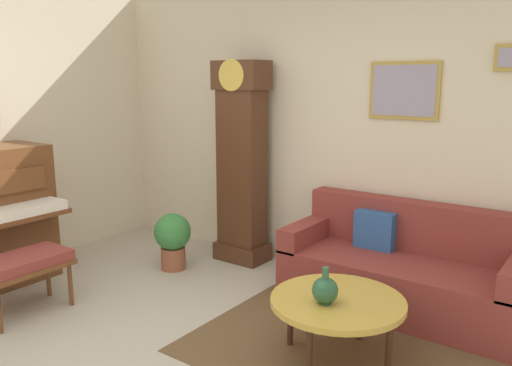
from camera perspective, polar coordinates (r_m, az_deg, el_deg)
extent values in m
cube|color=beige|center=(4.93, 7.90, 6.19)|extent=(5.30, 0.10, 2.80)
cube|color=#B28E3D|center=(4.33, 26.51, 12.37)|extent=(0.24, 0.03, 0.20)
cube|color=#998EA8|center=(4.32, 26.47, 12.38)|extent=(0.18, 0.01, 0.14)
cube|color=#B28E3D|center=(4.54, 16.12, 9.85)|extent=(0.60, 0.03, 0.48)
cube|color=#998EA8|center=(4.53, 16.04, 9.84)|extent=(0.54, 0.01, 0.42)
cube|color=brown|center=(3.77, 9.80, -17.94)|extent=(2.10, 1.50, 0.01)
cube|color=brown|center=(4.50, -24.43, -8.59)|extent=(0.42, 0.70, 0.04)
cube|color=maroon|center=(4.48, -24.49, -7.87)|extent=(0.40, 0.68, 0.08)
cylinder|color=brown|center=(4.58, -19.91, -10.54)|extent=(0.04, 0.04, 0.36)
cylinder|color=brown|center=(4.84, -22.08, -9.53)|extent=(0.04, 0.04, 0.36)
cube|color=#4C2B19|center=(5.38, -1.52, -7.55)|extent=(0.52, 0.34, 0.18)
cube|color=#4C2B19|center=(5.18, -1.57, 0.85)|extent=(0.44, 0.28, 1.78)
cube|color=#4C2B19|center=(5.09, -1.63, 11.87)|extent=(0.52, 0.32, 0.28)
cylinder|color=gold|center=(4.97, -2.75, 11.87)|extent=(0.30, 0.02, 0.30)
cylinder|color=gold|center=(5.13, -1.91, 1.43)|extent=(0.03, 0.03, 0.70)
cube|color=maroon|center=(4.40, 15.73, -10.77)|extent=(1.90, 0.80, 0.42)
cube|color=maroon|center=(4.54, 17.34, -4.71)|extent=(1.90, 0.20, 0.44)
cube|color=maroon|center=(4.64, 5.91, -5.41)|extent=(0.18, 0.80, 0.20)
cube|color=#2D5699|center=(4.51, 13.03, -5.12)|extent=(0.34, 0.12, 0.32)
cylinder|color=gold|center=(3.47, 9.05, -12.85)|extent=(0.88, 0.88, 0.04)
torus|color=#3D2316|center=(3.47, 9.05, -12.85)|extent=(0.88, 0.88, 0.04)
cylinder|color=#3D2316|center=(3.86, 11.45, -13.96)|extent=(0.04, 0.04, 0.40)
cylinder|color=#3D2316|center=(3.44, 14.53, -17.43)|extent=(0.04, 0.04, 0.40)
cylinder|color=#3D2316|center=(3.29, 5.91, -18.57)|extent=(0.04, 0.04, 0.40)
cylinder|color=#3D2316|center=(3.72, 3.83, -14.73)|extent=(0.04, 0.04, 0.40)
cylinder|color=#234C33|center=(3.39, 7.63, -12.96)|extent=(0.09, 0.09, 0.01)
sphere|color=#285638|center=(3.35, 7.67, -11.73)|extent=(0.17, 0.17, 0.17)
cylinder|color=#285638|center=(3.31, 7.72, -9.90)|extent=(0.04, 0.04, 0.08)
cylinder|color=#935138|center=(5.18, -9.16, -8.22)|extent=(0.24, 0.24, 0.22)
sphere|color=#387F3D|center=(5.10, -9.26, -5.36)|extent=(0.36, 0.36, 0.36)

